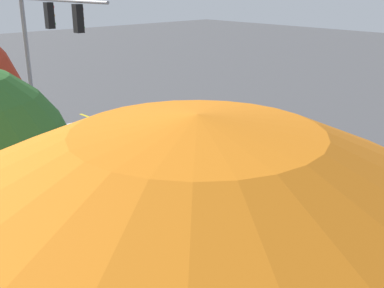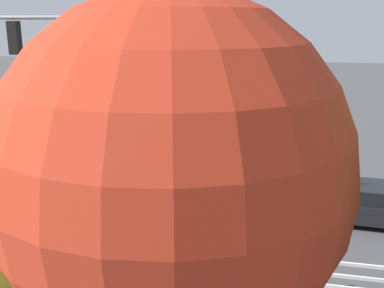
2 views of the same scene
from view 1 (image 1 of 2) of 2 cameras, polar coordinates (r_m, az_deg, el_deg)
ground_plane at (r=21.18m, az=0.17°, el=-1.56°), size 120.00×120.00×0.00m
lane_center_stripe at (r=18.68m, az=8.61°, el=-4.71°), size 28.00×0.16×0.01m
signal_assembly at (r=20.46m, az=-17.57°, el=11.55°), size 6.76×0.38×7.28m
car_0 at (r=22.47m, az=-10.24°, el=1.15°), size 4.69×1.87×1.43m
car_1 at (r=15.11m, az=14.02°, el=-8.28°), size 4.78×2.03×1.37m
car_2 at (r=21.13m, az=7.58°, el=0.09°), size 4.74×2.11×1.32m
white_rail_fence at (r=14.94m, az=-11.48°, el=-8.70°), size 26.10×0.10×1.15m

